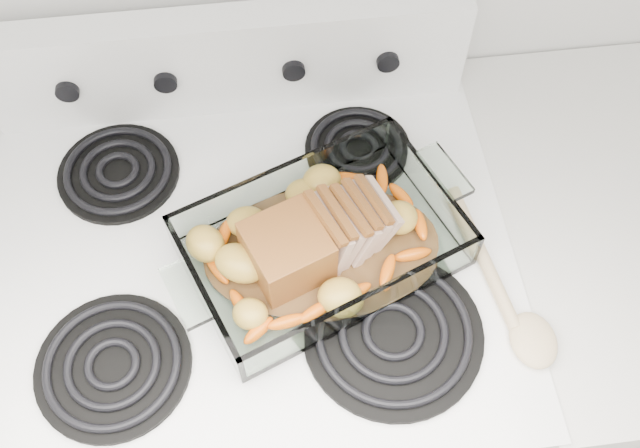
{
  "coord_description": "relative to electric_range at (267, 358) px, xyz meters",
  "views": [
    {
      "loc": [
        0.04,
        1.13,
        1.85
      ],
      "look_at": [
        0.11,
        1.65,
        0.99
      ],
      "focal_mm": 40.0,
      "sensor_mm": 36.0,
      "label": 1
    }
  ],
  "objects": [
    {
      "name": "electric_range",
      "position": [
        0.0,
        0.0,
        0.0
      ],
      "size": [
        0.78,
        0.7,
        1.12
      ],
      "color": "white",
      "rests_on": "ground"
    },
    {
      "name": "roast_vegetables",
      "position": [
        0.1,
        0.01,
        0.49
      ],
      "size": [
        0.36,
        0.19,
        0.04
      ],
      "rotation": [
        0.0,
        0.0,
        0.39
      ],
      "color": "orange",
      "rests_on": "baking_dish"
    },
    {
      "name": "baking_dish",
      "position": [
        0.11,
        -0.03,
        0.48
      ],
      "size": [
        0.37,
        0.25,
        0.07
      ],
      "rotation": [
        0.0,
        0.0,
        0.38
      ],
      "color": "silver",
      "rests_on": "electric_range"
    },
    {
      "name": "wooden_spoon",
      "position": [
        0.36,
        -0.14,
        0.46
      ],
      "size": [
        0.1,
        0.3,
        0.02
      ],
      "rotation": [
        0.0,
        0.0,
        0.15
      ],
      "color": "beige",
      "rests_on": "electric_range"
    },
    {
      "name": "pork_roast",
      "position": [
        0.09,
        -0.03,
        0.51
      ],
      "size": [
        0.22,
        0.1,
        0.08
      ],
      "rotation": [
        0.0,
        0.0,
        0.04
      ],
      "color": "brown",
      "rests_on": "baking_dish"
    },
    {
      "name": "counter_right",
      "position": [
        0.66,
        -0.0,
        -0.02
      ],
      "size": [
        0.58,
        0.68,
        0.93
      ],
      "color": "silver",
      "rests_on": "ground"
    }
  ]
}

